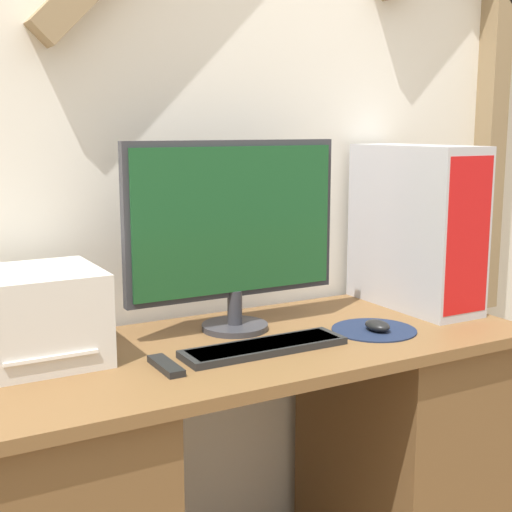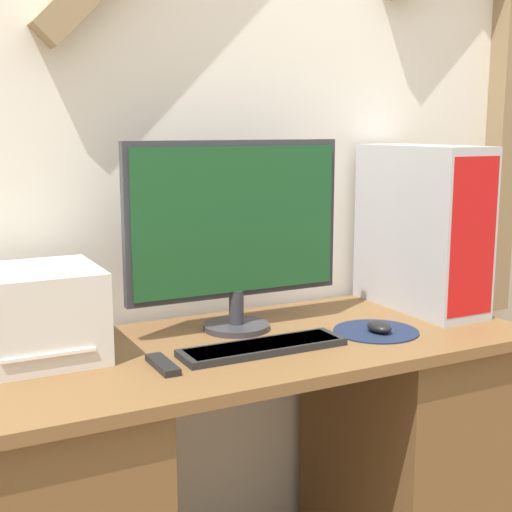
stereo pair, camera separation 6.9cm
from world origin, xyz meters
TOP-DOWN VIEW (x-y plane):
  - wall_back at (0.02, 0.67)m, footprint 6.40×0.13m
  - desk at (0.00, 0.31)m, footprint 1.49×0.62m
  - monitor at (0.01, 0.43)m, footprint 0.62×0.18m
  - keyboard at (-0.01, 0.22)m, footprint 0.43×0.11m
  - mousepad at (0.34, 0.23)m, footprint 0.23×0.23m
  - mouse at (0.34, 0.21)m, footprint 0.06×0.08m
  - computer_tower at (0.62, 0.39)m, footprint 0.18×0.44m
  - printer at (-0.52, 0.42)m, footprint 0.30×0.29m
  - remote_control at (-0.28, 0.22)m, footprint 0.04×0.14m

SIDE VIEW (x-z plane):
  - desk at x=0.00m, z-range 0.01..0.78m
  - mousepad at x=0.34m, z-range 0.77..0.77m
  - remote_control at x=-0.28m, z-range 0.77..0.79m
  - keyboard at x=-0.01m, z-range 0.77..0.79m
  - mouse at x=0.34m, z-range 0.77..0.80m
  - printer at x=-0.52m, z-range 0.77..0.99m
  - computer_tower at x=0.62m, z-range 0.77..1.26m
  - monitor at x=0.01m, z-range 0.80..1.31m
  - wall_back at x=0.02m, z-range 0.02..2.72m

